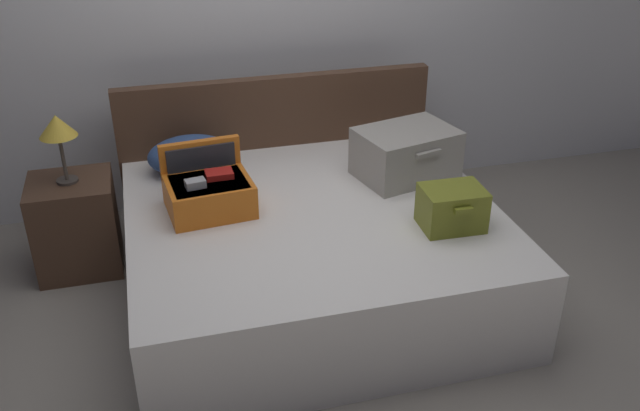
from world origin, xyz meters
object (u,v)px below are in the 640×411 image
at_px(hard_case_medium, 208,191).
at_px(table_lamp, 57,129).
at_px(bed, 314,253).
at_px(pillow_near_headboard, 190,155).
at_px(nightstand, 76,225).
at_px(hard_case_large, 406,153).
at_px(hard_case_small, 452,208).

distance_m(hard_case_medium, table_lamp, 0.86).
bearing_deg(table_lamp, bed, -26.08).
height_order(bed, pillow_near_headboard, pillow_near_headboard).
distance_m(nightstand, table_lamp, 0.57).
xyz_separation_m(hard_case_medium, pillow_near_headboard, (-0.05, 0.47, -0.00)).
distance_m(hard_case_medium, nightstand, 0.89).
bearing_deg(table_lamp, hard_case_large, -10.02).
relative_size(hard_case_large, hard_case_small, 1.95).
bearing_deg(table_lamp, hard_case_small, -26.56).
bearing_deg(hard_case_large, hard_case_medium, 172.40).
height_order(pillow_near_headboard, table_lamp, table_lamp).
distance_m(bed, table_lamp, 1.46).
height_order(hard_case_large, table_lamp, table_lamp).
relative_size(hard_case_large, table_lamp, 1.55).
distance_m(hard_case_medium, hard_case_small, 1.19).
distance_m(hard_case_small, nightstand, 2.04).
xyz_separation_m(bed, table_lamp, (-1.20, 0.59, 0.59)).
bearing_deg(nightstand, bed, -26.08).
bearing_deg(hard_case_medium, hard_case_small, -28.62).
relative_size(bed, nightstand, 3.45).
height_order(hard_case_small, table_lamp, table_lamp).
height_order(hard_case_large, hard_case_medium, hard_case_medium).
distance_m(hard_case_large, hard_case_small, 0.58).
bearing_deg(hard_case_large, hard_case_small, -102.68).
height_order(hard_case_large, nightstand, hard_case_large).
bearing_deg(hard_case_large, bed, -169.00).
relative_size(hard_case_large, pillow_near_headboard, 1.26).
bearing_deg(bed, hard_case_small, -27.50).
distance_m(hard_case_large, table_lamp, 1.83).
bearing_deg(hard_case_large, nightstand, 156.33).
relative_size(nightstand, table_lamp, 1.42).
xyz_separation_m(hard_case_large, hard_case_small, (0.01, -0.58, -0.03)).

